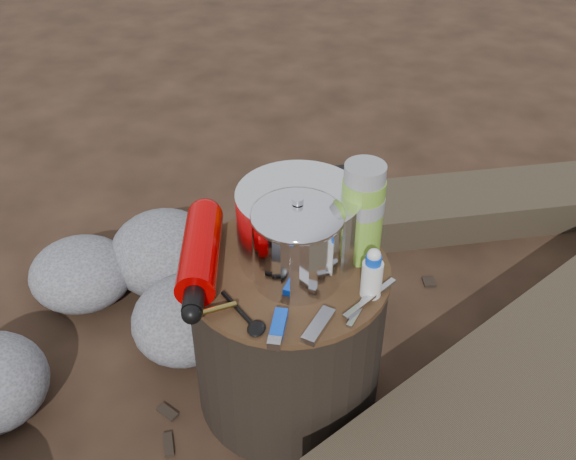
% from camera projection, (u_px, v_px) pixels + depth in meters
% --- Properties ---
extents(ground, '(60.00, 60.00, 0.00)m').
position_uv_depth(ground, '(288.00, 391.00, 1.57)').
color(ground, '#2F2015').
rests_on(ground, ground).
extents(stump, '(0.41, 0.41, 0.38)m').
position_uv_depth(stump, '(288.00, 335.00, 1.45)').
color(stump, black).
rests_on(stump, ground).
extents(rock_ring, '(0.49, 1.07, 0.21)m').
position_uv_depth(rock_ring, '(75.00, 380.00, 1.46)').
color(rock_ring, '#5C5B61').
rests_on(rock_ring, ground).
extents(log_small, '(1.30, 0.65, 0.11)m').
position_uv_depth(log_small, '(559.00, 197.00, 2.12)').
color(log_small, '#352C20').
rests_on(log_small, ground).
extents(foil_windscreen, '(0.25, 0.25, 0.15)m').
position_uv_depth(foil_windscreen, '(299.00, 225.00, 1.33)').
color(foil_windscreen, silver).
rests_on(foil_windscreen, stump).
extents(camping_pot, '(0.18, 0.18, 0.18)m').
position_uv_depth(camping_pot, '(297.00, 241.00, 1.27)').
color(camping_pot, silver).
rests_on(camping_pot, stump).
extents(fuel_bottle, '(0.13, 0.33, 0.08)m').
position_uv_depth(fuel_bottle, '(200.00, 252.00, 1.32)').
color(fuel_bottle, '#BA0001').
rests_on(fuel_bottle, stump).
extents(thermos, '(0.09, 0.09, 0.21)m').
position_uv_depth(thermos, '(362.00, 213.00, 1.31)').
color(thermos, '#6DA22D').
rests_on(thermos, stump).
extents(travel_mug, '(0.09, 0.09, 0.14)m').
position_uv_depth(travel_mug, '(346.00, 205.00, 1.40)').
color(travel_mug, black).
rests_on(travel_mug, stump).
extents(stuff_sack, '(0.14, 0.11, 0.09)m').
position_uv_depth(stuff_sack, '(267.00, 202.00, 1.44)').
color(stuff_sack, '#C78600').
rests_on(stuff_sack, stump).
extents(food_pouch, '(0.10, 0.04, 0.13)m').
position_uv_depth(food_pouch, '(311.00, 196.00, 1.43)').
color(food_pouch, navy).
rests_on(food_pouch, stump).
extents(lighter, '(0.03, 0.09, 0.02)m').
position_uv_depth(lighter, '(279.00, 324.00, 1.20)').
color(lighter, '#093CC3').
rests_on(lighter, stump).
extents(multitool, '(0.05, 0.10, 0.01)m').
position_uv_depth(multitool, '(319.00, 326.00, 1.20)').
color(multitool, '#AAA9AF').
rests_on(multitool, stump).
extents(pot_grabber, '(0.10, 0.15, 0.01)m').
position_uv_depth(pot_grabber, '(364.00, 301.00, 1.25)').
color(pot_grabber, '#AAA9AF').
rests_on(pot_grabber, stump).
extents(spork, '(0.11, 0.11, 0.01)m').
position_uv_depth(spork, '(238.00, 309.00, 1.24)').
color(spork, black).
rests_on(spork, stump).
extents(squeeze_bottle, '(0.04, 0.04, 0.10)m').
position_uv_depth(squeeze_bottle, '(372.00, 275.00, 1.25)').
color(squeeze_bottle, silver).
rests_on(squeeze_bottle, stump).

